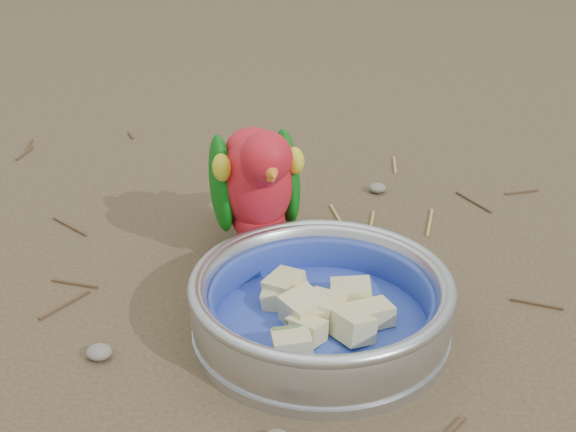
# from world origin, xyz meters

# --- Properties ---
(ground) EXTENTS (60.00, 60.00, 0.00)m
(ground) POSITION_xyz_m (0.00, 0.00, 0.00)
(ground) COLOR #4E3D2A
(food_bowl) EXTENTS (0.24, 0.24, 0.02)m
(food_bowl) POSITION_xyz_m (0.00, -0.06, 0.01)
(food_bowl) COLOR #B2B2BA
(food_bowl) RESTS_ON ground
(bowl_wall) EXTENTS (0.24, 0.24, 0.04)m
(bowl_wall) POSITION_xyz_m (0.00, -0.06, 0.04)
(bowl_wall) COLOR #B2B2BA
(bowl_wall) RESTS_ON food_bowl
(fruit_wedges) EXTENTS (0.14, 0.14, 0.03)m
(fruit_wedges) POSITION_xyz_m (0.00, -0.06, 0.03)
(fruit_wedges) COLOR #D1C689
(fruit_wedges) RESTS_ON food_bowl
(lory_parrot) EXTENTS (0.15, 0.22, 0.16)m
(lory_parrot) POSITION_xyz_m (-0.07, 0.08, 0.08)
(lory_parrot) COLOR red
(lory_parrot) RESTS_ON ground
(ground_debris) EXTENTS (0.90, 0.80, 0.01)m
(ground_debris) POSITION_xyz_m (-0.01, 0.06, 0.00)
(ground_debris) COLOR #A78145
(ground_debris) RESTS_ON ground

